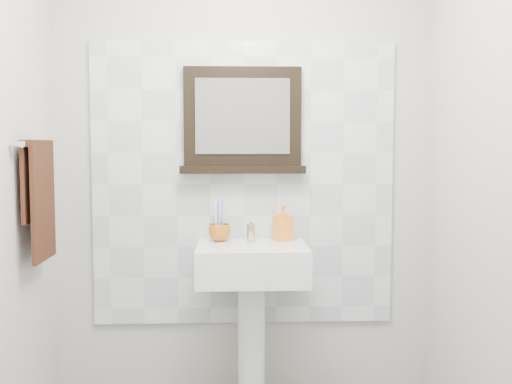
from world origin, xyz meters
TOP-DOWN VIEW (x-y plane):
  - back_wall at (0.00, 1.10)m, footprint 2.00×0.01m
  - front_wall at (0.00, -1.10)m, footprint 2.00×0.01m
  - splashback at (0.00, 1.09)m, footprint 1.60×0.02m
  - pedestal_sink at (0.04, 0.87)m, footprint 0.55×0.44m
  - toothbrush_cup at (-0.13, 0.99)m, footprint 0.14×0.14m
  - toothbrushes at (-0.13, 0.99)m, footprint 0.05×0.04m
  - soap_dispenser at (0.20, 1.01)m, footprint 0.11×0.11m
  - framed_mirror at (-0.01, 1.06)m, footprint 0.65×0.11m
  - towel_bar at (-0.95, 0.66)m, footprint 0.07×0.40m
  - hand_towel at (-0.94, 0.66)m, footprint 0.06×0.30m

SIDE VIEW (x-z plane):
  - pedestal_sink at x=0.04m, z-range 0.20..1.16m
  - toothbrush_cup at x=-0.13m, z-range 0.86..0.95m
  - soap_dispenser at x=0.20m, z-range 0.86..1.05m
  - toothbrushes at x=-0.13m, z-range 0.88..1.09m
  - splashback at x=0.00m, z-range 0.40..1.90m
  - hand_towel at x=-0.94m, z-range 0.88..1.43m
  - back_wall at x=0.00m, z-range 0.00..2.50m
  - front_wall at x=0.00m, z-range 0.00..2.50m
  - towel_bar at x=-0.95m, z-range 1.35..1.38m
  - framed_mirror at x=-0.01m, z-range 1.20..1.75m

